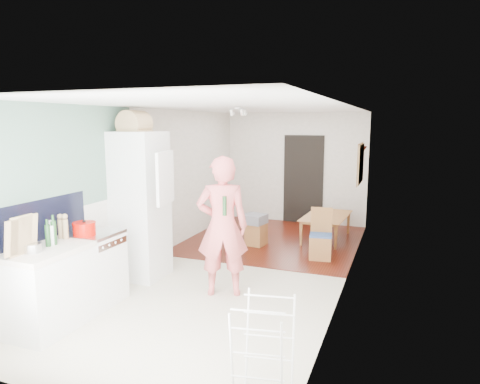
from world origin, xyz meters
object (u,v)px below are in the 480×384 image
Objects in this scene: dining_chair at (321,234)px; drying_rack at (263,350)px; dining_table at (327,230)px; stool at (256,234)px; person at (222,214)px.

drying_rack is at bearing -94.81° from dining_chair.
dining_table is 2.78× the size of stool.
stool is at bearing 98.97° from drying_rack.
drying_rack is at bearing -173.18° from dining_table.
dining_chair is at bearing -16.36° from stool.
dining_chair is (0.09, -1.24, 0.22)m from dining_table.
dining_chair reaches higher than dining_table.
dining_table is 5.10m from drying_rack.
person is at bearing -82.30° from stool.
dining_chair is at bearing -138.38° from person.
person is 1.84× the size of dining_table.
dining_chair is at bearing 82.86° from drying_rack.
person is at bearing -124.28° from dining_chair.
dining_chair is at bearing -172.55° from dining_table.
stool is at bearing -104.59° from person.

